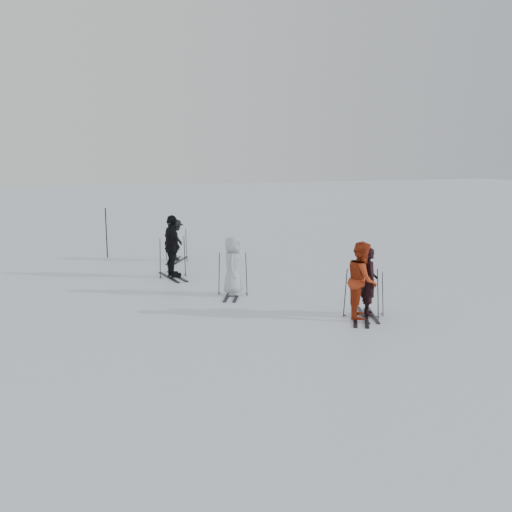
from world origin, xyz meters
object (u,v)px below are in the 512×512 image
Objects in this scene: skier_near_dark at (369,282)px; skier_grey at (233,267)px; skier_red at (362,281)px; piste_marker at (106,233)px; skier_uphill_left at (172,247)px; skier_uphill_far at (176,241)px.

skier_near_dark is 1.02× the size of skier_grey.
skier_red is 11.69m from piste_marker.
skier_uphill_left is at bearing 45.55° from skier_grey.
skier_red is 0.93× the size of skier_uphill_left.
skier_uphill_far is (-2.65, 8.95, -0.17)m from skier_red.
skier_uphill_far is (-2.94, 8.81, -0.08)m from skier_near_dark.
piste_marker is (-5.02, 10.55, 0.03)m from skier_red.
skier_uphill_left reaches higher than skier_uphill_far.
piste_marker reaches higher than skier_uphill_far.
skier_uphill_far is (-0.41, 5.71, -0.06)m from skier_grey.
skier_uphill_left is at bearing 57.68° from skier_red.
skier_red is (-0.29, -0.15, 0.09)m from skier_near_dark.
skier_grey is 1.08× the size of skier_uphill_far.
skier_grey is at bearing 63.66° from skier_red.
skier_near_dark is at bearing -62.97° from piste_marker.
skier_uphill_far is at bearing 28.55° from skier_grey.
skier_grey reaches higher than skier_uphill_far.
skier_grey is (-2.24, 3.25, -0.11)m from skier_red.
skier_grey is 5.72m from skier_uphill_far.
skier_near_dark is at bearing -156.83° from skier_uphill_left.
skier_near_dark is 4.00m from skier_grey.
piste_marker reaches higher than skier_grey.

